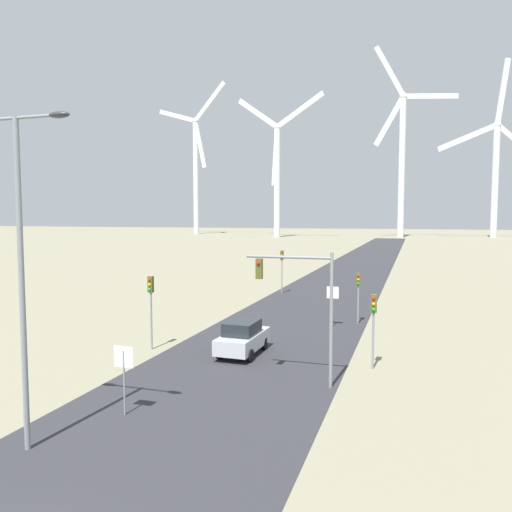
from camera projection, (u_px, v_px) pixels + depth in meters
The scene contains 14 objects.
road_surface at pixel (338, 283), 55.21m from camera, with size 10.00×240.00×0.01m.
streetlamp at pixel (20, 243), 15.38m from camera, with size 3.88×0.32×10.48m.
stop_sign_near at pixel (124, 367), 18.50m from camera, with size 0.81×0.07×2.61m.
stop_sign_far at pixel (333, 299), 33.48m from camera, with size 0.81×0.07×2.72m.
traffic_light_post_near_left at pixel (151, 296), 27.62m from camera, with size 0.28×0.34×4.11m.
traffic_light_post_near_right at pixel (374, 314), 24.06m from camera, with size 0.28×0.34×3.66m.
traffic_light_post_mid_left at pixel (282, 262), 47.66m from camera, with size 0.28×0.33×4.16m.
traffic_light_post_mid_right at pixel (358, 286), 34.36m from camera, with size 0.28×0.34×3.53m.
traffic_light_mast_overhead at pixel (301, 291), 21.69m from camera, with size 3.88×0.34×5.88m.
car_approaching at pixel (243, 338), 26.78m from camera, with size 1.91×4.15×1.83m.
wind_turbine_far_left at pixel (196, 165), 212.54m from camera, with size 34.44×8.56×62.50m.
wind_turbine_left at pixel (277, 167), 178.26m from camera, with size 34.68×12.58×51.38m.
wind_turbine_center at pixel (402, 152), 174.94m from camera, with size 28.50×10.62×66.27m.
wind_turbine_right at pixel (496, 165), 172.16m from camera, with size 36.82×15.35×61.30m.
Camera 1 is at (8.02, -6.97, 7.40)m, focal length 35.00 mm.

